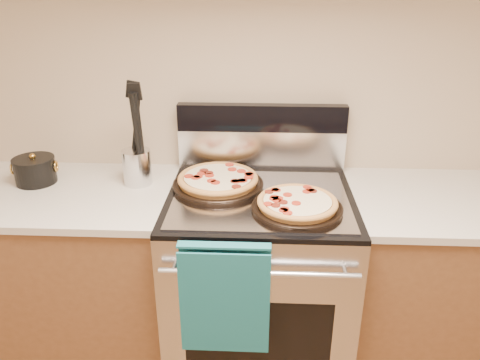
{
  "coord_description": "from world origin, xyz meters",
  "views": [
    {
      "loc": [
        -0.0,
        -0.08,
        1.75
      ],
      "look_at": [
        -0.08,
        1.55,
        1.03
      ],
      "focal_mm": 35.0,
      "sensor_mm": 36.0,
      "label": 1
    }
  ],
  "objects_px": {
    "utensil_crock": "(137,167)",
    "saucepan": "(35,171)",
    "range_body": "(259,290)",
    "pepperoni_pizza_back": "(218,181)",
    "pepperoni_pizza_front": "(297,204)"
  },
  "relations": [
    {
      "from": "pepperoni_pizza_front",
      "to": "pepperoni_pizza_back",
      "type": "bearing_deg",
      "value": 148.02
    },
    {
      "from": "pepperoni_pizza_back",
      "to": "saucepan",
      "type": "height_order",
      "value": "saucepan"
    },
    {
      "from": "range_body",
      "to": "utensil_crock",
      "type": "bearing_deg",
      "value": 167.01
    },
    {
      "from": "utensil_crock",
      "to": "saucepan",
      "type": "bearing_deg",
      "value": -178.29
    },
    {
      "from": "range_body",
      "to": "saucepan",
      "type": "distance_m",
      "value": 1.12
    },
    {
      "from": "range_body",
      "to": "pepperoni_pizza_front",
      "type": "height_order",
      "value": "pepperoni_pizza_front"
    },
    {
      "from": "pepperoni_pizza_back",
      "to": "pepperoni_pizza_front",
      "type": "relative_size",
      "value": 1.11
    },
    {
      "from": "range_body",
      "to": "pepperoni_pizza_back",
      "type": "distance_m",
      "value": 0.54
    },
    {
      "from": "pepperoni_pizza_back",
      "to": "saucepan",
      "type": "bearing_deg",
      "value": 177.14
    },
    {
      "from": "range_body",
      "to": "pepperoni_pizza_front",
      "type": "xyz_separation_m",
      "value": [
        0.14,
        -0.13,
        0.5
      ]
    },
    {
      "from": "utensil_crock",
      "to": "pepperoni_pizza_front",
      "type": "bearing_deg",
      "value": -20.56
    },
    {
      "from": "saucepan",
      "to": "pepperoni_pizza_back",
      "type": "bearing_deg",
      "value": -2.86
    },
    {
      "from": "saucepan",
      "to": "range_body",
      "type": "bearing_deg",
      "value": -6.39
    },
    {
      "from": "utensil_crock",
      "to": "saucepan",
      "type": "distance_m",
      "value": 0.45
    },
    {
      "from": "pepperoni_pizza_back",
      "to": "utensil_crock",
      "type": "bearing_deg",
      "value": 171.43
    }
  ]
}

